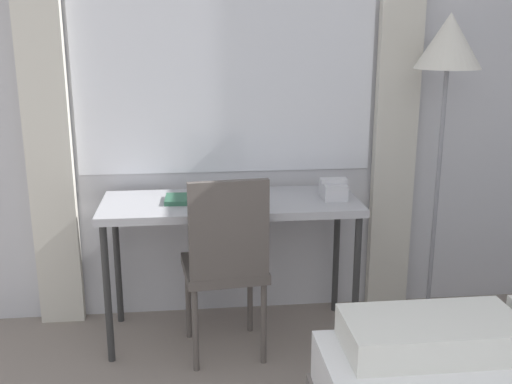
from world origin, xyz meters
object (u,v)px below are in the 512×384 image
(book, at_px, (193,199))
(telephone, at_px, (333,189))
(standing_lamp, at_px, (447,64))
(desk_chair, at_px, (226,258))
(desk, at_px, (231,212))

(book, bearing_deg, telephone, -1.81)
(standing_lamp, height_order, book, standing_lamp)
(telephone, xyz_separation_m, book, (-0.73, 0.02, -0.03))
(standing_lamp, relative_size, telephone, 10.34)
(desk_chair, relative_size, standing_lamp, 0.56)
(desk, height_order, book, book)
(standing_lamp, bearing_deg, telephone, -178.14)
(desk_chair, relative_size, book, 3.24)
(telephone, height_order, book, telephone)
(desk_chair, bearing_deg, standing_lamp, 5.85)
(desk, bearing_deg, book, 178.21)
(book, bearing_deg, desk, -1.79)
(telephone, distance_m, book, 0.73)
(standing_lamp, bearing_deg, desk_chair, -168.31)
(desk, bearing_deg, desk_chair, -100.12)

